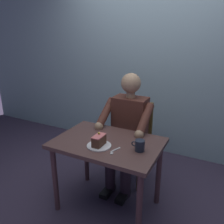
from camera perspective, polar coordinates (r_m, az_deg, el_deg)
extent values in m
plane|color=#3D334A|center=(2.52, -0.97, -21.99)|extent=(14.00, 14.00, 0.00)
cube|color=#94B6C1|center=(3.21, 11.27, 16.08)|extent=(6.40, 0.12, 3.00)
cube|color=#4F3533|center=(2.12, -1.08, -7.67)|extent=(0.96, 0.66, 0.04)
cylinder|color=brown|center=(1.97, 6.72, -22.48)|extent=(0.05, 0.05, 0.70)
cylinder|color=brown|center=(2.32, -13.87, -15.69)|extent=(0.05, 0.05, 0.70)
cylinder|color=brown|center=(2.38, 11.43, -14.50)|extent=(0.05, 0.05, 0.70)
cylinder|color=brown|center=(2.68, -6.36, -10.11)|extent=(0.05, 0.05, 0.70)
cube|color=brown|center=(2.68, 4.45, -7.97)|extent=(0.42, 0.42, 0.04)
cube|color=brown|center=(2.74, 6.13, -1.76)|extent=(0.38, 0.04, 0.45)
cylinder|color=brown|center=(2.59, 6.52, -14.72)|extent=(0.04, 0.04, 0.44)
cylinder|color=brown|center=(2.71, -0.79, -12.87)|extent=(0.04, 0.04, 0.44)
cylinder|color=brown|center=(2.88, 9.13, -11.05)|extent=(0.04, 0.04, 0.44)
cylinder|color=brown|center=(2.99, 2.48, -9.59)|extent=(0.04, 0.04, 0.44)
cube|color=#542C23|center=(2.54, 4.45, -2.30)|extent=(0.36, 0.22, 0.54)
sphere|color=tan|center=(2.42, 4.71, 7.13)|extent=(0.21, 0.21, 0.21)
cylinder|color=tan|center=(2.44, 4.63, 4.29)|extent=(0.09, 0.09, 0.06)
cylinder|color=#542C23|center=(2.30, 8.22, -1.57)|extent=(0.08, 0.33, 0.26)
sphere|color=tan|center=(2.20, 6.71, -5.54)|extent=(0.09, 0.09, 0.09)
cylinder|color=#542C23|center=(2.47, -1.46, 0.07)|extent=(0.08, 0.33, 0.26)
sphere|color=tan|center=(2.38, -3.28, -3.54)|extent=(0.09, 0.09, 0.09)
cylinder|color=#342631|center=(2.53, 5.11, -9.68)|extent=(0.13, 0.38, 0.14)
cylinder|color=#342631|center=(2.59, 1.38, -8.84)|extent=(0.13, 0.38, 0.14)
cylinder|color=#342631|center=(2.51, 3.34, -16.05)|extent=(0.11, 0.11, 0.42)
cube|color=black|center=(2.58, 2.68, -20.07)|extent=(0.09, 0.22, 0.05)
cylinder|color=#342631|center=(2.58, -0.46, -15.02)|extent=(0.11, 0.11, 0.42)
cube|color=black|center=(2.64, -1.08, -18.96)|extent=(0.09, 0.22, 0.05)
cylinder|color=white|center=(2.03, -3.21, -8.29)|extent=(0.21, 0.21, 0.01)
cube|color=#4F3123|center=(2.01, -3.23, -7.10)|extent=(0.07, 0.14, 0.08)
cube|color=#D86B6C|center=(1.99, -3.26, -5.90)|extent=(0.08, 0.14, 0.01)
sphere|color=gold|center=(2.00, -3.25, -5.26)|extent=(0.02, 0.02, 0.02)
cylinder|color=#1F2636|center=(1.95, 6.87, -8.21)|extent=(0.08, 0.08, 0.10)
torus|color=#1F2636|center=(1.96, 5.43, -7.79)|extent=(0.05, 0.01, 0.05)
cylinder|color=black|center=(1.93, 6.92, -7.10)|extent=(0.07, 0.07, 0.01)
cube|color=silver|center=(1.97, 0.86, -9.29)|extent=(0.05, 0.11, 0.01)
ellipsoid|color=silver|center=(1.91, -0.08, -10.13)|extent=(0.03, 0.04, 0.01)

